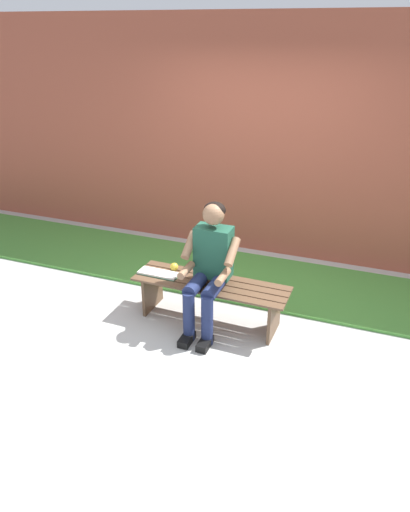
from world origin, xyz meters
TOP-DOWN VIEW (x-y plane):
  - ground_plane at (1.05, 1.00)m, footprint 10.00×7.00m
  - grass_strip at (0.00, -0.98)m, footprint 9.00×1.22m
  - brick_wall at (0.50, -1.90)m, footprint 9.50×0.24m
  - bench_near at (0.00, 0.00)m, footprint 1.53×0.47m
  - person_seated at (-0.02, 0.10)m, footprint 0.50×0.69m
  - apple at (0.43, -0.10)m, footprint 0.08×0.08m
  - book_open at (0.54, 0.03)m, footprint 0.41×0.17m

SIDE VIEW (x-z plane):
  - ground_plane at x=1.05m, z-range -0.04..0.00m
  - grass_strip at x=0.00m, z-range 0.00..0.03m
  - bench_near at x=0.00m, z-range 0.11..0.53m
  - book_open at x=0.54m, z-range 0.42..0.45m
  - apple at x=0.43m, z-range 0.42..0.51m
  - person_seated at x=-0.02m, z-range 0.06..1.29m
  - brick_wall at x=0.50m, z-range 0.00..2.82m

